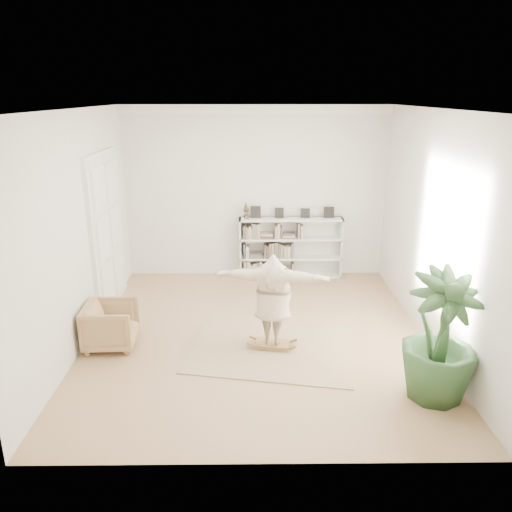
{
  "coord_description": "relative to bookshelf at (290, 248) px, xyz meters",
  "views": [
    {
      "loc": [
        -0.1,
        -7.42,
        3.82
      ],
      "look_at": [
        -0.02,
        0.4,
        1.26
      ],
      "focal_mm": 35.0,
      "sensor_mm": 36.0,
      "label": 1
    }
  ],
  "objects": [
    {
      "name": "doors",
      "position": [
        -3.45,
        -1.52,
        0.76
      ],
      "size": [
        0.09,
        1.78,
        2.92
      ],
      "color": "white",
      "rests_on": "floor"
    },
    {
      "name": "rug",
      "position": [
        -0.51,
        -3.23,
        -0.63
      ],
      "size": [
        2.82,
        2.41,
        0.02
      ],
      "primitive_type": "cube",
      "rotation": [
        0.0,
        0.0,
        -0.18
      ],
      "color": "tan",
      "rests_on": "floor"
    },
    {
      "name": "armchair",
      "position": [
        -3.04,
        -3.14,
        -0.28
      ],
      "size": [
        0.82,
        0.79,
        0.72
      ],
      "primitive_type": "imported",
      "rotation": [
        0.0,
        0.0,
        1.61
      ],
      "color": "tan",
      "rests_on": "floor"
    },
    {
      "name": "person",
      "position": [
        -0.51,
        -3.23,
        0.23
      ],
      "size": [
        1.85,
        0.8,
        1.46
      ],
      "primitive_type": "imported",
      "rotation": [
        0.0,
        0.0,
        2.96
      ],
      "color": "beige",
      "rests_on": "rocker_board"
    },
    {
      "name": "rocker_board",
      "position": [
        -0.51,
        -3.23,
        -0.57
      ],
      "size": [
        0.58,
        0.41,
        0.11
      ],
      "rotation": [
        0.0,
        0.0,
        -0.18
      ],
      "color": "olive",
      "rests_on": "rug"
    },
    {
      "name": "floor",
      "position": [
        -0.74,
        -2.82,
        -0.64
      ],
      "size": [
        6.0,
        6.0,
        0.0
      ],
      "primitive_type": "plane",
      "color": "tan",
      "rests_on": "ground"
    },
    {
      "name": "room_shell",
      "position": [
        -0.74,
        0.12,
        2.87
      ],
      "size": [
        6.0,
        6.0,
        6.0
      ],
      "color": "silver",
      "rests_on": "floor"
    },
    {
      "name": "bookshelf",
      "position": [
        0.0,
        0.0,
        0.0
      ],
      "size": [
        2.2,
        0.35,
        1.64
      ],
      "color": "silver",
      "rests_on": "floor"
    },
    {
      "name": "houseplant",
      "position": [
        1.56,
        -4.57,
        0.23
      ],
      "size": [
        1.16,
        1.16,
        1.73
      ],
      "primitive_type": "imported",
      "rotation": [
        0.0,
        0.0,
        0.22
      ],
      "color": "#2C5028",
      "rests_on": "floor"
    }
  ]
}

